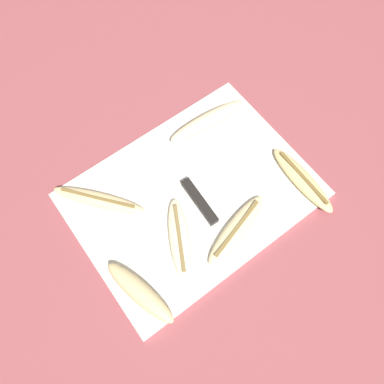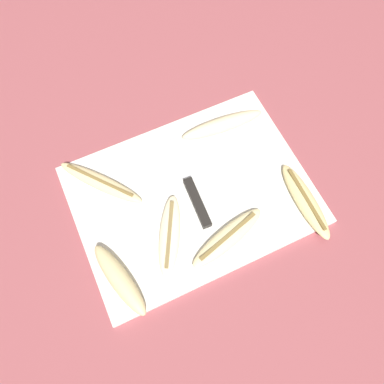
# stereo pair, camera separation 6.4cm
# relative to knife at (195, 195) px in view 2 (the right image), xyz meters

# --- Properties ---
(ground_plane) EXTENTS (4.00, 4.00, 0.00)m
(ground_plane) POSITION_rel_knife_xyz_m (-0.00, 0.01, -0.02)
(ground_plane) COLOR #93474C
(cutting_board) EXTENTS (0.51, 0.38, 0.01)m
(cutting_board) POSITION_rel_knife_xyz_m (-0.00, 0.01, -0.01)
(cutting_board) COLOR white
(cutting_board) RESTS_ON ground_plane
(knife) EXTENTS (0.03, 0.23, 0.02)m
(knife) POSITION_rel_knife_xyz_m (0.00, 0.00, 0.00)
(knife) COLOR black
(knife) RESTS_ON cutting_board
(banana_bright_far) EXTENTS (0.12, 0.18, 0.02)m
(banana_bright_far) POSITION_rel_knife_xyz_m (-0.09, -0.06, 0.00)
(banana_bright_far) COLOR beige
(banana_bright_far) RESTS_ON cutting_board
(banana_ripe_center) EXTENTS (0.16, 0.18, 0.02)m
(banana_ripe_center) POSITION_rel_knife_xyz_m (-0.18, 0.11, 0.00)
(banana_ripe_center) COLOR beige
(banana_ripe_center) RESTS_ON cutting_board
(banana_mellow_near) EXTENTS (0.08, 0.18, 0.03)m
(banana_mellow_near) POSITION_rel_knife_xyz_m (-0.21, -0.10, 0.01)
(banana_mellow_near) COLOR beige
(banana_mellow_near) RESTS_ON cutting_board
(banana_cream_curved) EXTENTS (0.20, 0.05, 0.03)m
(banana_cream_curved) POSITION_rel_knife_xyz_m (0.13, 0.13, 0.01)
(banana_cream_curved) COLOR beige
(banana_cream_curved) RESTS_ON cutting_board
(banana_soft_right) EXTENTS (0.19, 0.09, 0.02)m
(banana_soft_right) POSITION_rel_knife_xyz_m (0.02, -0.11, 0.00)
(banana_soft_right) COLOR beige
(banana_soft_right) RESTS_ON cutting_board
(banana_spotted_left) EXTENTS (0.05, 0.19, 0.02)m
(banana_spotted_left) POSITION_rel_knife_xyz_m (0.21, -0.11, 0.00)
(banana_spotted_left) COLOR #DBC684
(banana_spotted_left) RESTS_ON cutting_board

